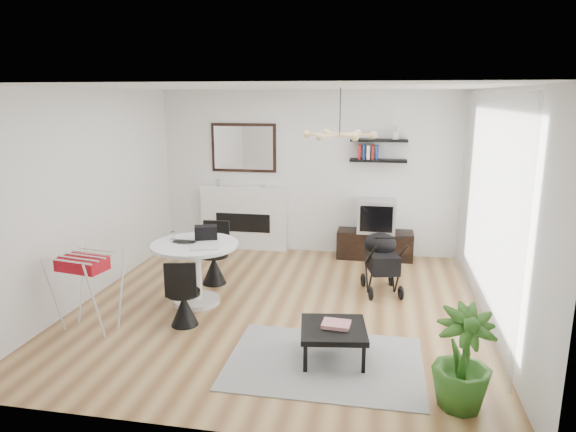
% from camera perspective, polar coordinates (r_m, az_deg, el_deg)
% --- Properties ---
extents(floor, '(5.00, 5.00, 0.00)m').
position_cam_1_polar(floor, '(6.58, -1.08, -10.11)').
color(floor, brown).
rests_on(floor, ground).
extents(ceiling, '(5.00, 5.00, 0.00)m').
position_cam_1_polar(ceiling, '(6.04, -1.20, 14.10)').
color(ceiling, white).
rests_on(ceiling, wall_back).
extents(wall_back, '(5.00, 0.00, 5.00)m').
position_cam_1_polar(wall_back, '(8.60, 2.24, 4.81)').
color(wall_back, white).
rests_on(wall_back, floor).
extents(wall_left, '(0.00, 5.00, 5.00)m').
position_cam_1_polar(wall_left, '(7.11, -21.31, 2.12)').
color(wall_left, white).
rests_on(wall_left, floor).
extents(wall_right, '(0.00, 5.00, 5.00)m').
position_cam_1_polar(wall_right, '(6.18, 22.19, 0.50)').
color(wall_right, white).
rests_on(wall_right, floor).
extents(sheer_curtain, '(0.04, 3.60, 2.60)m').
position_cam_1_polar(sheer_curtain, '(6.36, 20.96, 0.93)').
color(sheer_curtain, white).
rests_on(sheer_curtain, wall_right).
extents(fireplace, '(1.50, 0.17, 2.16)m').
position_cam_1_polar(fireplace, '(8.87, -4.92, 0.66)').
color(fireplace, white).
rests_on(fireplace, floor).
extents(shelf_lower, '(0.90, 0.25, 0.04)m').
position_cam_1_polar(shelf_lower, '(8.35, 9.99, 6.10)').
color(shelf_lower, black).
rests_on(shelf_lower, wall_back).
extents(shelf_upper, '(0.90, 0.25, 0.04)m').
position_cam_1_polar(shelf_upper, '(8.32, 10.08, 8.28)').
color(shelf_upper, black).
rests_on(shelf_upper, wall_back).
extents(pendant_lamp, '(0.90, 0.90, 0.10)m').
position_cam_1_polar(pendant_lamp, '(6.26, 5.76, 8.97)').
color(pendant_lamp, tan).
rests_on(pendant_lamp, ceiling).
extents(tv_console, '(1.22, 0.43, 0.46)m').
position_cam_1_polar(tv_console, '(8.53, 9.61, -3.15)').
color(tv_console, black).
rests_on(tv_console, floor).
extents(crt_tv, '(0.60, 0.52, 0.52)m').
position_cam_1_polar(crt_tv, '(8.41, 9.81, 0.05)').
color(crt_tv, '#B7B7BA').
rests_on(crt_tv, tv_console).
extents(dining_table, '(1.10, 1.10, 0.80)m').
position_cam_1_polar(dining_table, '(6.63, -10.25, -5.26)').
color(dining_table, white).
rests_on(dining_table, floor).
extents(laptop, '(0.31, 0.20, 0.02)m').
position_cam_1_polar(laptop, '(6.56, -11.57, -2.93)').
color(laptop, black).
rests_on(laptop, dining_table).
extents(black_bag, '(0.33, 0.26, 0.17)m').
position_cam_1_polar(black_bag, '(6.70, -9.11, -1.81)').
color(black_bag, black).
rests_on(black_bag, dining_table).
extents(newspaper, '(0.43, 0.39, 0.01)m').
position_cam_1_polar(newspaper, '(6.36, -9.29, -3.39)').
color(newspaper, silver).
rests_on(newspaper, dining_table).
extents(drinking_glass, '(0.06, 0.06, 0.10)m').
position_cam_1_polar(drinking_glass, '(6.79, -12.70, -2.11)').
color(drinking_glass, white).
rests_on(drinking_glass, dining_table).
extents(chair_far, '(0.42, 0.42, 0.88)m').
position_cam_1_polar(chair_far, '(7.37, -8.20, -5.34)').
color(chair_far, black).
rests_on(chair_far, floor).
extents(chair_near, '(0.41, 0.42, 0.81)m').
position_cam_1_polar(chair_near, '(6.12, -11.50, -9.62)').
color(chair_near, black).
rests_on(chair_near, floor).
extents(drying_rack, '(0.69, 0.66, 0.90)m').
position_cam_1_polar(drying_rack, '(6.24, -21.33, -7.70)').
color(drying_rack, white).
rests_on(drying_rack, floor).
extents(stroller, '(0.60, 0.79, 0.89)m').
position_cam_1_polar(stroller, '(7.10, 10.34, -5.27)').
color(stroller, black).
rests_on(stroller, floor).
extents(rug, '(1.93, 1.40, 0.01)m').
position_cam_1_polar(rug, '(5.35, 4.09, -15.92)').
color(rug, gray).
rests_on(rug, floor).
extents(coffee_table, '(0.74, 0.74, 0.33)m').
position_cam_1_polar(coffee_table, '(5.29, 5.07, -12.56)').
color(coffee_table, black).
rests_on(coffee_table, rug).
extents(magazines, '(0.29, 0.24, 0.04)m').
position_cam_1_polar(magazines, '(5.29, 5.37, -11.90)').
color(magazines, '#D5353E').
rests_on(magazines, coffee_table).
extents(potted_plant, '(0.57, 0.57, 0.90)m').
position_cam_1_polar(potted_plant, '(4.71, 18.85, -14.80)').
color(potted_plant, '#2B5E1A').
rests_on(potted_plant, floor).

